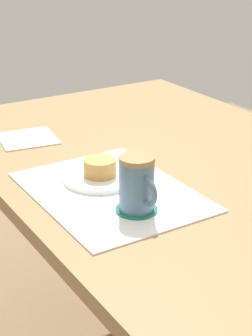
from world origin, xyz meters
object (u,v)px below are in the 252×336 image
pastry_plate (100,178)px  coffee_mug (137,183)px  dining_table (173,185)px  pastry (100,167)px

pastry_plate → coffee_mug: coffee_mug is taller
coffee_mug → pastry_plate: bearing=176.4°
dining_table → coffee_mug: (0.19, -0.23, 0.14)m
dining_table → pastry: bearing=-86.4°
dining_table → pastry_plate: 0.24m
dining_table → pastry: size_ratio=18.65×
pastry → coffee_mug: 0.18m
dining_table → coffee_mug: bearing=-50.9°
coffee_mug → dining_table: bearing=129.1°
coffee_mug → pastry: bearing=176.4°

